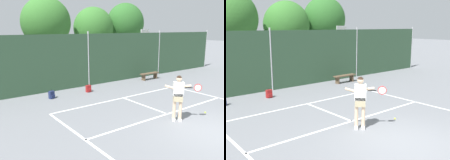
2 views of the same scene
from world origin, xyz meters
The scene contains 9 objects.
ground_plane centered at (0.00, 0.00, 0.00)m, with size 120.00×120.00×0.00m, color slate.
court_markings centered at (0.00, 0.65, 0.00)m, with size 8.30×11.10×0.01m.
chainlink_fence centered at (0.00, 9.00, 1.65)m, with size 26.09×0.09×3.45m.
basketball_hoop centered at (6.48, 10.65, 2.31)m, with size 0.90×0.67×3.55m.
treeline_backdrop centered at (2.20, 17.93, 3.95)m, with size 24.32×4.16×6.48m.
tennis_player centered at (-0.28, 1.74, 1.11)m, with size 1.14×0.96×1.85m.
tennis_ball centered at (1.41, 1.55, 0.03)m, with size 0.07×0.07×0.07m, color #CCE033.
backpack_red centered at (-0.85, 7.64, 0.19)m, with size 0.29×0.25×0.46m.
courtside_bench centered at (4.48, 7.96, 0.36)m, with size 1.60×0.36×0.48m.
Camera 2 is at (-6.58, -4.56, 3.53)m, focal length 43.00 mm.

